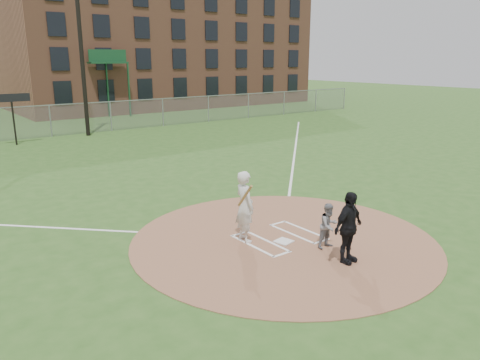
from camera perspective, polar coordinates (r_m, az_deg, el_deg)
ground at (r=13.14m, az=5.31°, el=-7.27°), size 140.00×140.00×0.00m
dirt_circle at (r=13.14m, az=5.31°, el=-7.23°), size 8.40×8.40×0.02m
home_plate at (r=12.94m, az=5.35°, el=-7.45°), size 0.51×0.51×0.03m
foul_line_first at (r=25.39m, az=6.71°, el=3.48°), size 17.04×17.04×0.01m
catcher at (r=12.54m, az=10.77°, el=-5.50°), size 0.59×0.46×1.21m
umpire at (r=11.66m, az=13.07°, el=-5.67°), size 1.10×0.56×1.79m
batters_boxes at (r=13.23m, az=4.87°, el=-6.98°), size 2.08×1.88×0.01m
batter_at_plate at (r=12.66m, az=0.58°, el=-3.23°), size 0.62×1.09×1.96m
outfield_fence at (r=32.27m, az=-22.10°, el=6.71°), size 56.08×0.08×2.03m
brick_warehouse at (r=52.89m, az=-10.17°, el=17.29°), size 30.00×17.17×15.00m
light_pole at (r=31.71m, az=-18.98°, el=17.03°), size 1.20×0.30×12.22m
scoreboard_sign at (r=29.82m, az=-26.07°, el=8.39°), size 2.00×0.10×2.93m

